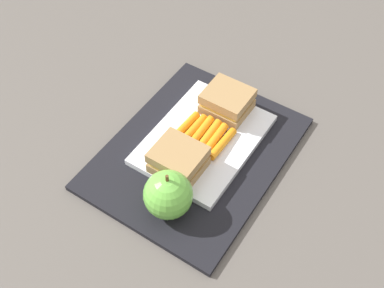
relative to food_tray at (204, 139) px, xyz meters
name	(u,v)px	position (x,y,z in m)	size (l,w,h in m)	color
ground_plane	(196,154)	(0.03, 0.00, -0.02)	(2.40, 2.40, 0.00)	#56514C
lunchbag_mat	(196,153)	(0.03, 0.00, -0.01)	(0.36, 0.28, 0.01)	black
food_tray	(204,139)	(0.00, 0.00, 0.00)	(0.23, 0.17, 0.01)	white
sandwich_half_left	(227,101)	(-0.08, 0.00, 0.03)	(0.07, 0.08, 0.04)	#9E7A4C
sandwich_half_right	(178,159)	(0.08, 0.00, 0.03)	(0.07, 0.08, 0.04)	#9E7A4C
carrot_sticks_bundle	(204,135)	(0.00, 0.00, 0.01)	(0.08, 0.09, 0.02)	orange
apple	(168,195)	(0.15, 0.03, 0.03)	(0.08, 0.08, 0.09)	#66B742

